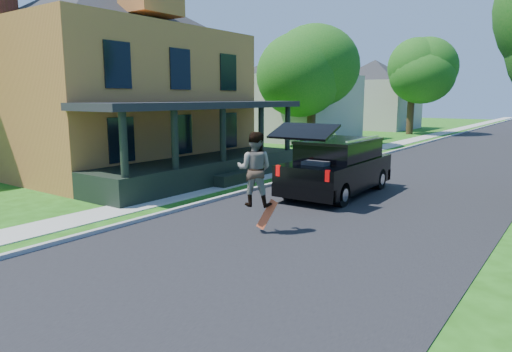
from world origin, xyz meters
The scene contains 13 objects.
ground centered at (0.00, 0.00, 0.00)m, with size 140.00×140.00×0.00m, color #214D0F.
street centered at (0.00, 20.00, 0.00)m, with size 8.00×120.00×0.02m, color black.
curb centered at (-4.05, 20.00, 0.00)m, with size 0.15×120.00×0.12m, color #9B9B96.
sidewalk centered at (-5.60, 20.00, 0.00)m, with size 1.30×120.00×0.03m, color #9E9F96.
front_walk centered at (-9.50, 6.00, 0.00)m, with size 6.50×1.20×0.03m, color #9E9F96.
main_house centered at (-12.80, 5.99, 4.92)m, with size 15.56×15.56×10.10m.
neighbor_house_mid centered at (-13.50, 24.00, 4.19)m, with size 12.78×12.78×8.30m.
neighbor_house_far centered at (-13.50, 40.00, 4.19)m, with size 12.78×12.78×8.30m.
black_suv centered at (-1.40, 6.79, 0.97)m, with size 2.21×5.47×2.52m.
skateboarder centered at (-1.00, 1.50, 1.58)m, with size 1.08×0.98×1.81m.
skateboard centered at (-0.70, 1.61, 0.46)m, with size 0.41×0.38×0.74m.
tree_left_mid centered at (-9.83, 20.02, 5.36)m, with size 6.78×6.93×8.47m.
tree_left_far centered at (-7.79, 34.47, 6.03)m, with size 5.59×5.41×8.97m.
Camera 1 is at (5.43, -7.24, 3.29)m, focal length 32.00 mm.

